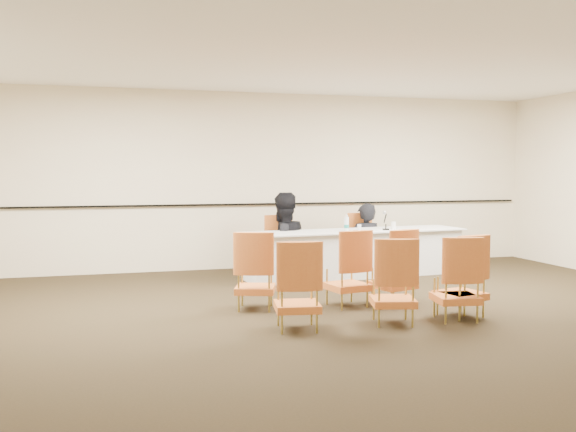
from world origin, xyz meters
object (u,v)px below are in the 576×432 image
object	(u,v)px
coffee_cup	(393,226)
aud_chair_extra	(461,275)
panelist_second_chair	(282,245)
aud_chair_front_left	(255,270)
microphone	(386,221)
aud_chair_back_mid	(393,281)
aud_chair_front_right	(393,267)
aud_chair_back_left	(297,285)
panelist_second	(282,249)
aud_chair_front_mid	(347,268)
panel_table	(354,253)
panelist_main	(365,252)
drinking_glass	(359,227)
water_bottle	(347,223)
aud_chair_back_right	(456,278)
panelist_main_chair	(365,242)

from	to	relation	value
coffee_cup	aud_chair_extra	world-z (taller)	aud_chair_extra
panelist_second_chair	aud_chair_front_left	world-z (taller)	same
microphone	aud_chair_back_mid	bearing A→B (deg)	-97.14
aud_chair_front_right	aud_chair_back_left	world-z (taller)	same
panelist_second	aud_chair_front_mid	bearing A→B (deg)	75.25
panel_table	coffee_cup	world-z (taller)	coffee_cup
panelist_main	aud_chair_back_left	size ratio (longest dim) A/B	1.73
drinking_glass	aud_chair_front_right	world-z (taller)	aud_chair_front_right
water_bottle	drinking_glass	distance (m)	0.22
panelist_second	panel_table	bearing A→B (deg)	139.34
water_bottle	aud_chair_front_right	distance (m)	2.13
panel_table	panelist_second_chair	world-z (taller)	panelist_second_chair
panelist_second_chair	aud_chair_back_right	distance (m)	3.73
coffee_cup	aud_chair_front_left	bearing A→B (deg)	-145.02
panelist_second	aud_chair_extra	distance (m)	3.63
panelist_second_chair	aud_chair_front_right	size ratio (longest dim) A/B	1.00
coffee_cup	aud_chair_front_left	world-z (taller)	aud_chair_front_left
panelist_main	drinking_glass	xyz separation A→B (m)	(-0.39, -0.67, 0.48)
panelist_main_chair	aud_chair_back_right	distance (m)	3.76
aud_chair_extra	panelist_second_chair	bearing A→B (deg)	96.33
panelist_second	aud_chair_back_mid	bearing A→B (deg)	76.95
aud_chair_front_mid	microphone	bearing A→B (deg)	43.99
panelist_main_chair	drinking_glass	xyz separation A→B (m)	(-0.39, -0.67, 0.31)
panelist_second	drinking_glass	size ratio (longest dim) A/B	18.36
aud_chair_extra	panel_table	bearing A→B (deg)	79.67
panel_table	aud_chair_front_left	bearing A→B (deg)	-141.50
microphone	aud_chair_extra	world-z (taller)	microphone
panelist_main_chair	aud_chair_front_mid	distance (m)	3.02
panelist_main_chair	water_bottle	distance (m)	0.96
panelist_main	panelist_second_chair	bearing A→B (deg)	0.95
panelist_main	coffee_cup	bearing A→B (deg)	104.44
aud_chair_front_right	microphone	bearing A→B (deg)	50.72
aud_chair_back_right	coffee_cup	bearing A→B (deg)	86.53
panelist_second_chair	aud_chair_front_right	world-z (taller)	same
panelist_second_chair	microphone	distance (m)	1.70
coffee_cup	aud_chair_extra	distance (m)	3.00
aud_chair_back_mid	microphone	bearing A→B (deg)	81.54
aud_chair_front_mid	aud_chair_back_right	xyz separation A→B (m)	(0.89, -1.04, 0.00)
microphone	aud_chair_back_right	size ratio (longest dim) A/B	0.32
aud_chair_front_left	aud_chair_back_left	size ratio (longest dim) A/B	1.00
aud_chair_front_right	panelist_second_chair	bearing A→B (deg)	88.24
panel_table	coffee_cup	distance (m)	0.78
aud_chair_front_mid	panelist_main_chair	bearing A→B (deg)	52.60
drinking_glass	aud_chair_front_right	size ratio (longest dim) A/B	0.11
panel_table	aud_chair_front_mid	xyz separation A→B (m)	(-0.95, -2.10, 0.11)
panelist_main	aud_chair_front_mid	size ratio (longest dim) A/B	1.73
aud_chair_extra	aud_chair_front_left	bearing A→B (deg)	142.59
panelist_second_chair	aud_chair_back_left	size ratio (longest dim) A/B	1.00
water_bottle	aud_chair_back_left	xyz separation A→B (m)	(-1.72, -2.99, -0.38)
aud_chair_front_left	aud_chair_back_mid	bearing A→B (deg)	-22.94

